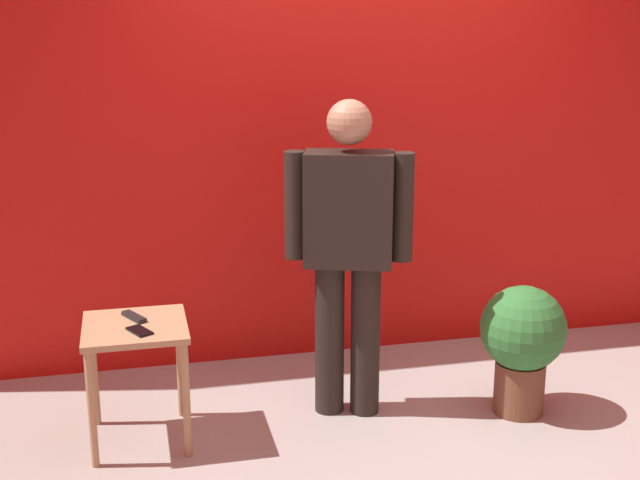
# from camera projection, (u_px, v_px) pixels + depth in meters

# --- Properties ---
(ground_plane) EXTENTS (12.00, 12.00, 0.00)m
(ground_plane) POSITION_uv_depth(u_px,v_px,m) (428.00, 449.00, 4.06)
(ground_plane) COLOR #9E9991
(back_wall_red) EXTENTS (5.89, 0.12, 2.92)m
(back_wall_red) POSITION_uv_depth(u_px,v_px,m) (357.00, 112.00, 4.94)
(back_wall_red) COLOR red
(back_wall_red) RESTS_ON ground_plane
(standing_person) EXTENTS (0.64, 0.34, 1.63)m
(standing_person) POSITION_uv_depth(u_px,v_px,m) (348.00, 243.00, 4.21)
(standing_person) COLOR black
(standing_person) RESTS_ON ground_plane
(side_table) EXTENTS (0.49, 0.49, 0.60)m
(side_table) POSITION_uv_depth(u_px,v_px,m) (136.00, 345.00, 4.02)
(side_table) COLOR tan
(side_table) RESTS_ON ground_plane
(cell_phone) EXTENTS (0.13, 0.16, 0.01)m
(cell_phone) POSITION_uv_depth(u_px,v_px,m) (140.00, 331.00, 3.90)
(cell_phone) COLOR black
(cell_phone) RESTS_ON side_table
(tv_remote) EXTENTS (0.12, 0.17, 0.02)m
(tv_remote) POSITION_uv_depth(u_px,v_px,m) (134.00, 317.00, 4.07)
(tv_remote) COLOR black
(tv_remote) RESTS_ON side_table
(potted_plant) EXTENTS (0.44, 0.44, 0.69)m
(potted_plant) POSITION_uv_depth(u_px,v_px,m) (522.00, 339.00, 4.33)
(potted_plant) COLOR brown
(potted_plant) RESTS_ON ground_plane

